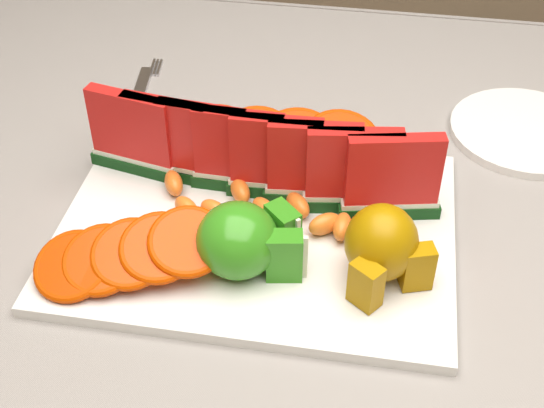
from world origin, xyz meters
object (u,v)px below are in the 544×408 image
object	(u,v)px
pear_cluster	(383,247)
fork	(138,99)
platter	(257,229)
side_plate	(525,131)
apple_cluster	(246,241)

from	to	relation	value
pear_cluster	fork	size ratio (longest dim) A/B	0.51
platter	side_plate	xyz separation A→B (m)	(0.29, 0.23, -0.00)
platter	pear_cluster	xyz separation A→B (m)	(0.13, -0.05, 0.04)
platter	side_plate	world-z (taller)	platter
pear_cluster	side_plate	distance (m)	0.32
platter	pear_cluster	distance (m)	0.14
apple_cluster	pear_cluster	size ratio (longest dim) A/B	1.16
pear_cluster	apple_cluster	bearing A→B (deg)	-176.54
pear_cluster	platter	bearing A→B (deg)	157.80
apple_cluster	fork	world-z (taller)	apple_cluster
platter	side_plate	size ratio (longest dim) A/B	2.18
apple_cluster	pear_cluster	xyz separation A→B (m)	(0.13, 0.01, 0.01)
apple_cluster	pear_cluster	distance (m)	0.13
platter	pear_cluster	size ratio (longest dim) A/B	4.04
apple_cluster	fork	bearing A→B (deg)	125.06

